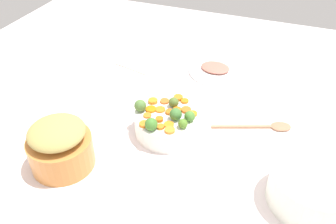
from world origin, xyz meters
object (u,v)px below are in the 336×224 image
at_px(wooden_spoon, 269,127).
at_px(casserole_dish, 313,188).
at_px(metal_pot, 62,152).
at_px(ham_plate, 218,71).
at_px(serving_bowl_carrots, 168,123).

xyz_separation_m(wooden_spoon, casserole_dish, (-0.16, 0.30, 0.05)).
relative_size(metal_pot, casserole_dish, 0.82).
height_order(casserole_dish, ham_plate, casserole_dish).
xyz_separation_m(wooden_spoon, ham_plate, (0.28, -0.32, 0.00)).
height_order(serving_bowl_carrots, ham_plate, serving_bowl_carrots).
xyz_separation_m(metal_pot, wooden_spoon, (-0.61, -0.43, -0.05)).
bearing_deg(metal_pot, casserole_dish, -170.33).
bearing_deg(metal_pot, ham_plate, -113.79).
distance_m(wooden_spoon, casserole_dish, 0.34).
relative_size(metal_pot, ham_plate, 0.77).
bearing_deg(wooden_spoon, casserole_dish, 117.85).
bearing_deg(ham_plate, serving_bowl_carrots, 81.81).
bearing_deg(wooden_spoon, ham_plate, -48.91).
bearing_deg(wooden_spoon, serving_bowl_carrots, 23.54).
bearing_deg(serving_bowl_carrots, ham_plate, -98.19).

